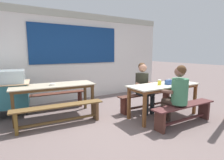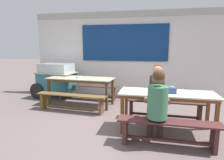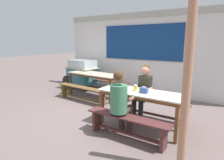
{
  "view_description": "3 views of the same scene",
  "coord_description": "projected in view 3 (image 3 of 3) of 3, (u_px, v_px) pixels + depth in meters",
  "views": [
    {
      "loc": [
        -2.14,
        -3.03,
        1.52
      ],
      "look_at": [
        0.2,
        0.76,
        0.82
      ],
      "focal_mm": 28.46,
      "sensor_mm": 36.0,
      "label": 1
    },
    {
      "loc": [
        0.7,
        -3.77,
        1.61
      ],
      "look_at": [
        -0.23,
        0.92,
        0.78
      ],
      "focal_mm": 30.13,
      "sensor_mm": 36.0,
      "label": 2
    },
    {
      "loc": [
        2.56,
        -3.71,
        1.78
      ],
      "look_at": [
        -0.18,
        0.63,
        0.75
      ],
      "focal_mm": 30.63,
      "sensor_mm": 36.0,
      "label": 3
    }
  ],
  "objects": [
    {
      "name": "bench_near_front",
      "position": [
        127.0,
        124.0,
        3.52
      ],
      "size": [
        1.64,
        0.32,
        0.44
      ],
      "color": "#502828",
      "rests_on": "ground_plane"
    },
    {
      "name": "ground_plane",
      "position": [
        105.0,
        114.0,
        4.76
      ],
      "size": [
        40.0,
        40.0,
        0.0
      ],
      "primitive_type": "plane",
      "color": "#6C5B59"
    },
    {
      "name": "person_right_near_table",
      "position": [
        144.0,
        88.0,
        4.44
      ],
      "size": [
        0.47,
        0.57,
        1.26
      ],
      "color": "#23282A",
      "rests_on": "ground_plane"
    },
    {
      "name": "bench_far_back",
      "position": [
        106.0,
        85.0,
        6.72
      ],
      "size": [
        1.83,
        0.39,
        0.44
      ],
      "color": "#4F271C",
      "rests_on": "ground_plane"
    },
    {
      "name": "food_cart",
      "position": [
        82.0,
        72.0,
        7.23
      ],
      "size": [
        1.6,
        0.98,
        1.11
      ],
      "color": "teal",
      "rests_on": "ground_plane"
    },
    {
      "name": "soup_bowl",
      "position": [
        92.0,
        73.0,
        6.13
      ],
      "size": [
        0.13,
        0.13,
        0.04
      ],
      "primitive_type": "cylinder",
      "color": "silver",
      "rests_on": "dining_table_far"
    },
    {
      "name": "wooden_support_post",
      "position": [
        187.0,
        81.0,
        2.47
      ],
      "size": [
        0.12,
        0.12,
        2.57
      ],
      "primitive_type": "cylinder",
      "color": "#B07A5B",
      "rests_on": "ground_plane"
    },
    {
      "name": "tissue_box",
      "position": [
        144.0,
        90.0,
        3.8
      ],
      "size": [
        0.15,
        0.11,
        0.13
      ],
      "color": "#315098",
      "rests_on": "dining_table_near"
    },
    {
      "name": "condiment_jar",
      "position": [
        135.0,
        88.0,
        3.98
      ],
      "size": [
        0.08,
        0.08,
        0.12
      ],
      "color": "yellow",
      "rests_on": "dining_table_near"
    },
    {
      "name": "dining_table_far",
      "position": [
        95.0,
        76.0,
        6.18
      ],
      "size": [
        1.9,
        0.83,
        0.78
      ],
      "color": "#C1B498",
      "rests_on": "ground_plane"
    },
    {
      "name": "person_near_front",
      "position": [
        120.0,
        99.0,
        3.58
      ],
      "size": [
        0.45,
        0.53,
        1.27
      ],
      "color": "#403128",
      "rests_on": "ground_plane"
    },
    {
      "name": "backdrop_wall",
      "position": [
        145.0,
        52.0,
        6.51
      ],
      "size": [
        6.33,
        0.23,
        2.75
      ],
      "color": "silver",
      "rests_on": "ground_plane"
    },
    {
      "name": "bench_near_back",
      "position": [
        151.0,
        106.0,
        4.48
      ],
      "size": [
        1.72,
        0.29,
        0.44
      ],
      "color": "#492921",
      "rests_on": "ground_plane"
    },
    {
      "name": "dining_table_near",
      "position": [
        141.0,
        95.0,
        3.92
      ],
      "size": [
        1.79,
        0.7,
        0.78
      ],
      "color": "beige",
      "rests_on": "ground_plane"
    },
    {
      "name": "bench_far_front",
      "position": [
        82.0,
        91.0,
        5.79
      ],
      "size": [
        1.86,
        0.41,
        0.44
      ],
      "color": "brown",
      "rests_on": "ground_plane"
    }
  ]
}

